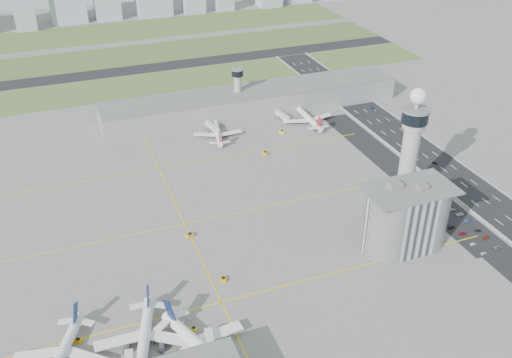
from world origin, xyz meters
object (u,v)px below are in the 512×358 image
object	(u,v)px
control_tower	(411,144)
jet_bridge_far_1	(277,114)
car_lot_5	(430,209)
tug_3	(190,235)
car_lot_11	(452,210)
car_lot_0	(484,253)
car_lot_6	(498,247)
car_lot_10	(460,214)
airplane_near_c	(202,342)
car_hw_1	(435,163)
jet_bridge_far_0	(207,125)
car_lot_4	(442,216)
car_lot_1	(474,244)
car_hw_4	(317,82)
tug_2	(223,279)
airplane_near_b	(143,337)
tug_4	(265,153)
tug_5	(282,132)
airplane_far_b	(307,114)
car_lot_9	(468,221)
airplane_far_a	(218,129)
admin_building	(405,217)
car_lot_3	(451,227)
car_lot_7	(486,237)
car_hw_2	(373,108)
tug_1	(194,329)
secondary_tower	(238,87)
car_lot_8	(478,230)
car_lot_2	(463,234)
airplane_near_a	(59,353)
tug_0	(78,340)

from	to	relation	value
control_tower	jet_bridge_far_1	distance (m)	129.66
car_lot_5	tug_3	bearing A→B (deg)	79.15
control_tower	car_lot_11	distance (m)	42.65
control_tower	jet_bridge_far_1	world-z (taller)	control_tower
car_lot_11	car_lot_0	bearing A→B (deg)	171.50
car_lot_6	car_lot_10	bearing A→B (deg)	-4.56
airplane_near_c	car_lot_11	xyz separation A→B (m)	(147.10, 47.11, -5.67)
car_lot_6	car_hw_1	distance (m)	81.73
jet_bridge_far_0	car_lot_4	bearing A→B (deg)	19.98
car_lot_1	car_lot_6	world-z (taller)	car_lot_6
tug_3	car_hw_4	distance (m)	219.73
control_tower	tug_2	bearing A→B (deg)	-166.68
airplane_near_b	tug_4	xyz separation A→B (m)	(99.12, 128.33, -5.33)
control_tower	tug_5	distance (m)	108.97
airplane_far_b	car_hw_4	distance (m)	74.54
car_lot_9	tug_2	bearing A→B (deg)	96.25
car_lot_4	airplane_near_b	bearing A→B (deg)	103.32
airplane_far_a	jet_bridge_far_1	bearing A→B (deg)	-61.41
admin_building	jet_bridge_far_0	xyz separation A→B (m)	(-49.99, 154.00, -12.45)
airplane_far_a	car_lot_3	bearing A→B (deg)	-138.23
airplane_far_b	car_lot_9	size ratio (longest dim) A/B	11.67
jet_bridge_far_0	car_lot_7	distance (m)	188.25
airplane_near_c	airplane_far_b	bearing A→B (deg)	121.45
airplane_near_c	car_lot_9	size ratio (longest dim) A/B	12.50
airplane_far_b	car_hw_2	world-z (taller)	airplane_far_b
airplane_near_c	car_lot_10	bearing A→B (deg)	82.94
car_lot_5	car_hw_4	xyz separation A→B (m)	(25.21, 184.65, -0.05)
tug_1	car_hw_2	xyz separation A→B (m)	(176.45, 161.96, -0.25)
tug_3	car_lot_4	distance (m)	127.56
car_hw_4	car_lot_5	bearing A→B (deg)	-95.38
secondary_tower	car_lot_8	xyz separation A→B (m)	(62.73, -176.83, -18.23)
car_lot_4	car_lot_10	distance (m)	9.74
car_lot_2	tug_4	bearing A→B (deg)	34.14
admin_building	car_hw_1	size ratio (longest dim) A/B	12.55
airplane_near_a	tug_0	size ratio (longest dim) A/B	14.54
tug_3	car_lot_2	xyz separation A→B (m)	(124.46, -45.08, -0.49)
control_tower	car_lot_6	xyz separation A→B (m)	(20.60, -49.07, -34.39)
car_lot_10	car_hw_1	world-z (taller)	car_lot_10
jet_bridge_far_0	car_hw_4	xyz separation A→B (m)	(105.29, 49.60, -2.28)
control_tower	jet_bridge_far_1	xyz separation A→B (m)	(-20.00, 124.00, -32.19)
airplane_far_b	car_lot_9	xyz separation A→B (m)	(24.77, -136.83, -5.31)
secondary_tower	car_lot_7	world-z (taller)	secondary_tower
jet_bridge_far_0	car_hw_2	xyz separation A→B (m)	(119.65, -11.13, -2.28)
airplane_far_b	car_lot_10	distance (m)	132.63
car_lot_3	car_hw_1	xyz separation A→B (m)	(31.97, 57.66, -0.02)
control_tower	car_lot_8	xyz separation A→B (m)	(20.73, -34.83, -34.47)
tug_4	car_hw_1	xyz separation A→B (m)	(89.71, -46.87, -0.39)
car_lot_4	tug_4	bearing A→B (deg)	33.42
car_lot_11	admin_building	bearing A→B (deg)	116.00
airplane_far_b	tug_1	distance (m)	201.50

